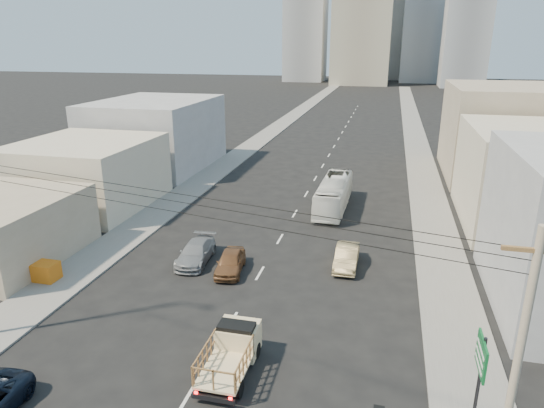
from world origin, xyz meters
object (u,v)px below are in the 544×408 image
at_px(city_bus, 334,194).
at_px(green_sign, 480,369).
at_px(flatbed_pickup, 231,350).
at_px(sedan_brown, 230,262).
at_px(utility_pole, 513,383).
at_px(crate_stack, 44,271).
at_px(sedan_grey, 196,252).
at_px(sedan_tan, 347,257).

xyz_separation_m(city_bus, green_sign, (8.03, -26.74, 2.37)).
bearing_deg(flatbed_pickup, city_bus, 85.62).
bearing_deg(sedan_brown, flatbed_pickup, -79.13).
relative_size(city_bus, utility_pole, 0.99).
distance_m(sedan_brown, crate_stack, 11.76).
relative_size(flatbed_pickup, sedan_brown, 1.09).
relative_size(city_bus, crate_stack, 5.47).
bearing_deg(city_bus, utility_pole, -72.76).
xyz_separation_m(sedan_grey, utility_pole, (16.23, -15.68, 4.50)).
distance_m(sedan_tan, crate_stack, 19.57).
relative_size(flatbed_pickup, sedan_grey, 0.93).
bearing_deg(sedan_brown, city_bus, 62.99).
distance_m(flatbed_pickup, sedan_brown, 10.20).
height_order(flatbed_pickup, sedan_grey, flatbed_pickup).
height_order(flatbed_pickup, utility_pole, utility_pole).
height_order(sedan_brown, sedan_grey, sedan_brown).
xyz_separation_m(city_bus, sedan_grey, (-7.87, -13.56, -0.68)).
height_order(flatbed_pickup, crate_stack, flatbed_pickup).
bearing_deg(sedan_grey, sedan_brown, -22.16).
relative_size(sedan_tan, green_sign, 0.84).
relative_size(sedan_grey, green_sign, 0.95).
relative_size(sedan_grey, utility_pole, 0.47).
height_order(utility_pole, crate_stack, utility_pole).
relative_size(sedan_tan, sedan_grey, 0.89).
bearing_deg(city_bus, flatbed_pickup, -93.11).
distance_m(sedan_brown, utility_pole, 20.48).
bearing_deg(sedan_grey, green_sign, -43.90).
bearing_deg(flatbed_pickup, crate_stack, 158.49).
bearing_deg(crate_stack, utility_pole, -23.69).
height_order(green_sign, utility_pole, utility_pole).
bearing_deg(sedan_brown, utility_pole, -55.34).
bearing_deg(green_sign, sedan_tan, 111.14).
bearing_deg(sedan_grey, crate_stack, -153.42).
height_order(sedan_brown, utility_pole, utility_pole).
bearing_deg(green_sign, crate_stack, 161.15).
xyz_separation_m(flatbed_pickup, green_sign, (9.88, -2.62, 2.65)).
bearing_deg(utility_pole, flatbed_pickup, 153.38).
distance_m(city_bus, sedan_grey, 15.69).
distance_m(green_sign, utility_pole, 2.91).
relative_size(flatbed_pickup, city_bus, 0.45).
bearing_deg(crate_stack, sedan_grey, 30.81).
xyz_separation_m(city_bus, sedan_tan, (2.28, -11.86, -0.68)).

